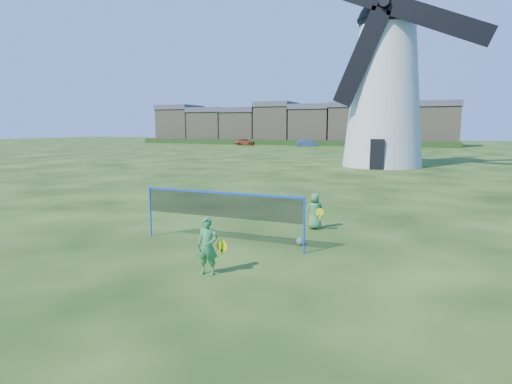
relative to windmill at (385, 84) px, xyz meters
The scene contains 10 objects.
ground 28.58m from the windmill, 91.50° to the right, with size 220.00×220.00×0.00m, color black.
windmill is the anchor object (origin of this frame).
badminton_net 28.48m from the windmill, 92.78° to the right, with size 5.05×0.05×1.55m.
player_girl 30.97m from the windmill, 90.82° to the right, with size 0.69×0.41×1.36m.
player_boy 25.78m from the windmill, 88.43° to the right, with size 0.71×0.57×1.22m.
play_ball 27.96m from the windmill, 88.28° to the right, with size 0.22×0.22×0.22m, color green.
terraced_houses 49.67m from the windmill, 116.63° to the left, with size 60.98×8.40×8.35m.
hedge 45.03m from the windmill, 120.68° to the left, with size 62.00×0.80×1.00m, color #193814.
car_left 45.96m from the windmill, 129.39° to the left, with size 1.50×3.73×1.27m, color maroon.
car_right 39.14m from the windmill, 115.70° to the left, with size 1.30×3.74×1.23m, color navy.
Camera 1 is at (5.02, -11.04, 3.40)m, focal length 30.07 mm.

